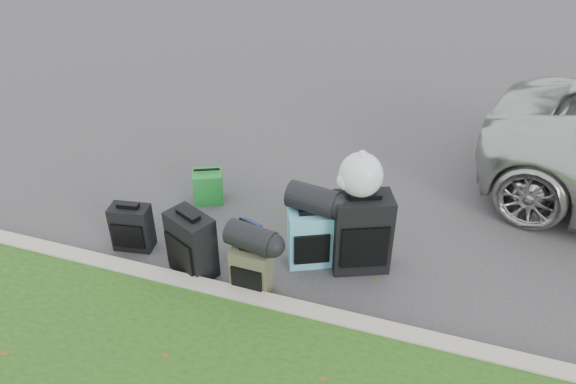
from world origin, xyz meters
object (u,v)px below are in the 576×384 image
(suitcase_teal, at_px, (310,238))
(tote_green, at_px, (208,186))
(suitcase_large_black_left, at_px, (192,245))
(suitcase_small_black, at_px, (132,227))
(tote_navy, at_px, (248,235))
(suitcase_large_black_right, at_px, (361,233))
(suitcase_olive, at_px, (252,271))

(suitcase_teal, distance_m, tote_green, 1.65)
(suitcase_large_black_left, relative_size, suitcase_teal, 1.10)
(suitcase_small_black, relative_size, suitcase_large_black_left, 0.75)
(suitcase_small_black, distance_m, tote_navy, 1.23)
(suitcase_small_black, xyz_separation_m, suitcase_teal, (1.86, 0.35, 0.06))
(suitcase_teal, xyz_separation_m, tote_navy, (-0.71, 0.07, -0.18))
(suitcase_large_black_right, xyz_separation_m, tote_green, (-1.98, 0.61, -0.23))
(suitcase_large_black_right, xyz_separation_m, tote_navy, (-1.21, -0.04, -0.30))
(tote_navy, bearing_deg, suitcase_large_black_right, 21.54)
(suitcase_small_black, relative_size, tote_navy, 1.99)
(suitcase_large_black_left, height_order, suitcase_olive, suitcase_large_black_left)
(suitcase_large_black_left, height_order, tote_navy, suitcase_large_black_left)
(tote_green, xyz_separation_m, tote_navy, (0.77, -0.65, -0.07))
(suitcase_teal, relative_size, suitcase_large_black_right, 0.73)
(suitcase_teal, bearing_deg, suitcase_large_black_left, -179.89)
(suitcase_olive, height_order, tote_green, suitcase_olive)
(suitcase_teal, distance_m, tote_navy, 0.74)
(suitcase_large_black_right, bearing_deg, tote_navy, 158.55)
(suitcase_small_black, bearing_deg, suitcase_large_black_left, -21.10)
(suitcase_olive, relative_size, suitcase_large_black_right, 0.60)
(suitcase_olive, xyz_separation_m, tote_navy, (-0.31, 0.66, -0.13))
(suitcase_small_black, bearing_deg, suitcase_olive, -19.04)
(suitcase_teal, bearing_deg, tote_green, 128.79)
(suitcase_small_black, relative_size, suitcase_large_black_right, 0.61)
(tote_navy, bearing_deg, tote_green, 159.63)
(tote_navy, bearing_deg, suitcase_olive, -45.27)
(suitcase_small_black, xyz_separation_m, suitcase_olive, (1.45, -0.24, -0.00))
(suitcase_large_black_right, height_order, tote_navy, suitcase_large_black_right)
(suitcase_large_black_left, xyz_separation_m, suitcase_olive, (0.67, -0.08, -0.09))
(suitcase_teal, bearing_deg, suitcase_small_black, 165.36)
(suitcase_large_black_left, bearing_deg, suitcase_teal, 50.67)
(tote_green, relative_size, tote_navy, 1.51)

